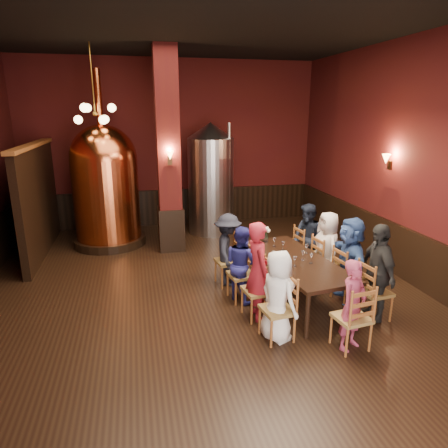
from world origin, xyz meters
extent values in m
plane|color=black|center=(0.00, 0.00, 0.00)|extent=(10.00, 10.00, 0.00)
plane|color=black|center=(0.00, 0.00, 4.50)|extent=(10.00, 10.00, 0.00)
cube|color=#46130F|center=(0.00, 5.00, 2.25)|extent=(8.00, 0.02, 4.50)
cube|color=#46130F|center=(0.00, -5.00, 2.25)|extent=(8.00, 0.02, 4.50)
cube|color=#46130F|center=(4.00, 0.00, 2.25)|extent=(0.02, 10.00, 4.50)
cube|color=black|center=(3.96, 0.00, 0.50)|extent=(0.08, 9.90, 1.00)
cube|color=black|center=(0.00, 4.96, 0.50)|extent=(7.90, 0.08, 1.00)
cube|color=#46130F|center=(-0.30, 2.80, 2.25)|extent=(0.58, 0.58, 4.50)
cube|color=black|center=(-3.20, 3.20, 1.20)|extent=(0.22, 3.50, 2.40)
cube|color=black|center=(1.51, -0.31, 0.72)|extent=(1.30, 2.51, 0.06)
cylinder|color=black|center=(1.22, -1.49, 0.34)|extent=(0.07, 0.07, 0.69)
cylinder|color=black|center=(2.10, -1.38, 0.34)|extent=(0.07, 0.07, 0.69)
cylinder|color=black|center=(0.93, 0.77, 0.34)|extent=(0.07, 0.07, 0.69)
cylinder|color=black|center=(1.80, 0.88, 0.34)|extent=(0.07, 0.07, 0.69)
imported|color=white|center=(0.80, -1.41, 0.67)|extent=(0.63, 0.76, 1.34)
imported|color=#A31C2A|center=(0.71, -0.74, 0.79)|extent=(0.41, 0.59, 1.57)
imported|color=navy|center=(0.63, -0.09, 0.66)|extent=(0.56, 0.71, 1.32)
imported|color=black|center=(0.54, 0.57, 0.68)|extent=(0.71, 0.98, 1.37)
imported|color=black|center=(2.49, -1.19, 0.78)|extent=(0.46, 0.94, 1.56)
imported|color=navy|center=(2.40, -0.53, 0.74)|extent=(0.65, 1.43, 1.49)
imported|color=beige|center=(2.31, 0.13, 0.71)|extent=(0.45, 0.69, 1.42)
imported|color=black|center=(2.23, 0.79, 0.70)|extent=(0.50, 0.75, 1.41)
imported|color=#A33655|center=(1.71, -1.84, 0.64)|extent=(0.56, 0.50, 1.29)
cylinder|color=black|center=(-1.75, 3.50, 0.10)|extent=(1.72, 1.72, 0.19)
cylinder|color=#D96332|center=(-1.75, 3.50, 1.15)|extent=(1.54, 1.54, 1.91)
sphere|color=#D96332|center=(-1.75, 3.50, 2.10)|extent=(1.53, 1.53, 1.53)
cylinder|color=#D96332|center=(-1.75, 3.50, 3.44)|extent=(0.15, 0.15, 1.24)
cylinder|color=#B2B2B7|center=(0.88, 3.98, 1.24)|extent=(1.25, 1.25, 2.48)
cone|color=#B2B2B7|center=(0.88, 3.98, 2.68)|extent=(1.19, 1.19, 0.40)
cylinder|color=#B2B2B7|center=(1.28, 3.58, 1.49)|extent=(0.08, 0.08, 2.78)
cylinder|color=white|center=(1.31, 0.67, 0.83)|extent=(0.09, 0.09, 0.17)
camera|label=1|loc=(-1.06, -6.22, 3.19)|focal=32.00mm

